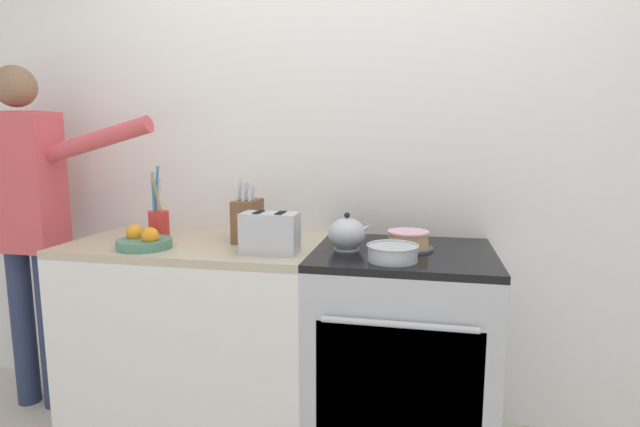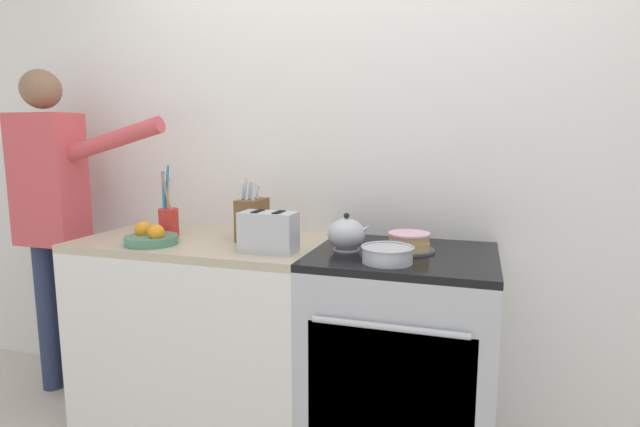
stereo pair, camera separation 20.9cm
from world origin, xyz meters
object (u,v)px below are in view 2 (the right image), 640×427
(stove_range, at_px, (401,358))
(layer_cake, at_px, (409,242))
(toaster, at_px, (268,232))
(tea_kettle, at_px, (347,235))
(mixing_bowl, at_px, (388,254))
(fruit_bowl, at_px, (151,237))
(knife_block, at_px, (252,219))
(person_baker, at_px, (52,205))
(utensil_crock, at_px, (168,220))

(stove_range, distance_m, layer_cake, 0.49)
(stove_range, relative_size, toaster, 3.73)
(stove_range, relative_size, tea_kettle, 4.72)
(stove_range, bearing_deg, mixing_bowl, -100.79)
(mixing_bowl, xyz_separation_m, fruit_bowl, (-1.05, 0.01, -0.00))
(knife_block, bearing_deg, layer_cake, -1.05)
(layer_cake, relative_size, mixing_bowl, 1.06)
(fruit_bowl, height_order, person_baker, person_baker)
(knife_block, distance_m, fruit_bowl, 0.45)
(layer_cake, height_order, fruit_bowl, fruit_bowl)
(mixing_bowl, relative_size, person_baker, 0.12)
(utensil_crock, bearing_deg, stove_range, -0.17)
(fruit_bowl, bearing_deg, person_baker, 164.74)
(layer_cake, height_order, person_baker, person_baker)
(tea_kettle, bearing_deg, knife_block, 171.15)
(mixing_bowl, height_order, knife_block, knife_block)
(layer_cake, distance_m, tea_kettle, 0.26)
(layer_cake, bearing_deg, fruit_bowl, -169.28)
(toaster, xyz_separation_m, person_baker, (-1.30, 0.19, 0.03))
(stove_range, relative_size, fruit_bowl, 3.97)
(fruit_bowl, bearing_deg, utensil_crock, 98.88)
(mixing_bowl, bearing_deg, toaster, 177.11)
(mixing_bowl, distance_m, fruit_bowl, 1.05)
(knife_block, height_order, person_baker, person_baker)
(tea_kettle, bearing_deg, fruit_bowl, -170.06)
(tea_kettle, height_order, utensil_crock, utensil_crock)
(layer_cake, bearing_deg, person_baker, -179.86)
(stove_range, distance_m, fruit_bowl, 1.20)
(stove_range, xyz_separation_m, mixing_bowl, (-0.03, -0.18, 0.49))
(layer_cake, height_order, toaster, toaster)
(layer_cake, bearing_deg, mixing_bowl, -103.13)
(tea_kettle, distance_m, mixing_bowl, 0.26)
(layer_cake, xyz_separation_m, toaster, (-0.54, -0.19, 0.05))
(fruit_bowl, distance_m, person_baker, 0.78)
(layer_cake, bearing_deg, toaster, -160.46)
(stove_range, xyz_separation_m, toaster, (-0.53, -0.16, 0.54))
(mixing_bowl, height_order, fruit_bowl, fruit_bowl)
(knife_block, distance_m, utensil_crock, 0.42)
(utensil_crock, bearing_deg, layer_cake, 1.61)
(tea_kettle, xyz_separation_m, fruit_bowl, (-0.85, -0.15, -0.04))
(utensil_crock, bearing_deg, mixing_bowl, -9.83)
(stove_range, bearing_deg, tea_kettle, -174.12)
(stove_range, distance_m, knife_block, 0.89)
(knife_block, xyz_separation_m, toaster, (0.17, -0.21, -0.01))
(layer_cake, bearing_deg, utensil_crock, -178.39)
(fruit_bowl, bearing_deg, tea_kettle, 9.94)
(toaster, bearing_deg, fruit_bowl, -178.47)
(tea_kettle, distance_m, fruit_bowl, 0.86)
(utensil_crock, relative_size, toaster, 1.38)
(stove_range, xyz_separation_m, tea_kettle, (-0.23, -0.02, 0.52))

